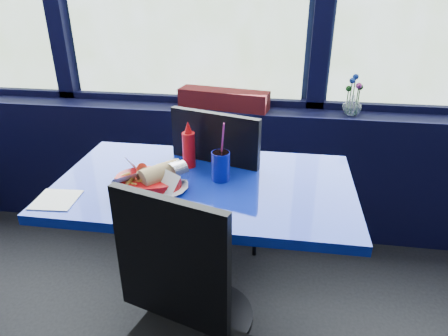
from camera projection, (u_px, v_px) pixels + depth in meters
window_sill at (186, 165)px, 2.59m from camera, size 5.00×0.26×0.80m
near_table at (205, 219)px, 1.70m from camera, size 1.20×0.70×0.75m
chair_near_front at (175, 332)px, 1.20m from camera, size 0.53×0.53×0.93m
chair_near_back at (212, 185)px, 1.99m from camera, size 0.55×0.55×0.98m
planter_box at (224, 99)px, 2.35m from camera, size 0.55×0.22×0.11m
flower_vase at (353, 103)px, 2.23m from camera, size 0.13×0.13×0.23m
food_basket at (150, 180)px, 1.56m from camera, size 0.35×0.35×0.10m
ketchup_bottle at (189, 147)px, 1.72m from camera, size 0.06×0.06×0.21m
soda_cup at (221, 165)px, 1.62m from camera, size 0.08×0.08×0.26m
napkin at (56, 200)px, 1.49m from camera, size 0.16×0.16×0.00m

